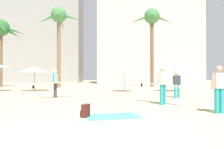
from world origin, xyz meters
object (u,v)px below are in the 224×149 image
(cafe_umbrella_2, at_px, (174,67))
(person_mid_left, at_px, (55,83))
(palm_tree_left, at_px, (152,22))
(person_far_right, at_px, (219,87))
(person_mid_right, at_px, (177,83))
(person_near_right, at_px, (162,84))
(palm_tree_far_left, at_px, (1,31))
(backpack, at_px, (85,111))
(beach_towel, at_px, (112,116))
(cafe_umbrella_0, at_px, (35,70))
(cafe_umbrella_1, at_px, (125,70))
(palm_tree_center, at_px, (59,22))

(cafe_umbrella_2, xyz_separation_m, person_mid_left, (-8.98, -4.82, -1.15))
(palm_tree_left, relative_size, person_far_right, 5.88)
(palm_tree_left, xyz_separation_m, person_mid_right, (-1.45, -13.13, -7.24))
(person_near_right, bearing_deg, cafe_umbrella_2, 123.60)
(palm_tree_far_left, height_order, palm_tree_left, palm_tree_left)
(backpack, distance_m, person_far_right, 4.73)
(palm_tree_left, distance_m, person_mid_right, 15.06)
(palm_tree_far_left, distance_m, person_mid_right, 22.86)
(beach_towel, xyz_separation_m, person_mid_left, (-3.38, 5.77, 0.92))
(cafe_umbrella_0, bearing_deg, cafe_umbrella_1, -5.62)
(cafe_umbrella_2, bearing_deg, backpack, -121.14)
(palm_tree_left, bearing_deg, palm_tree_center, -170.94)
(cafe_umbrella_2, xyz_separation_m, beach_towel, (-5.60, -10.59, -2.07))
(palm_tree_left, bearing_deg, person_mid_right, -96.32)
(palm_tree_far_left, xyz_separation_m, backpack, (12.65, -18.93, -6.75))
(backpack, distance_m, person_mid_right, 7.44)
(cafe_umbrella_1, bearing_deg, palm_tree_far_left, 150.55)
(palm_tree_left, height_order, cafe_umbrella_2, palm_tree_left)
(palm_tree_far_left, relative_size, person_near_right, 3.46)
(person_far_right, bearing_deg, palm_tree_center, -163.14)
(person_far_right, bearing_deg, person_mid_left, -140.11)
(cafe_umbrella_2, distance_m, beach_towel, 12.16)
(palm_tree_far_left, xyz_separation_m, person_far_right, (17.28, -18.36, -6.03))
(palm_tree_left, relative_size, person_mid_right, 6.11)
(cafe_umbrella_0, bearing_deg, person_mid_left, -59.66)
(palm_tree_left, bearing_deg, backpack, -108.73)
(cafe_umbrella_2, distance_m, person_far_right, 10.36)
(person_mid_left, bearing_deg, backpack, -93.01)
(person_mid_left, bearing_deg, person_near_right, -53.94)
(palm_tree_far_left, height_order, palm_tree_center, palm_tree_center)
(person_mid_left, bearing_deg, palm_tree_left, 29.18)
(cafe_umbrella_0, xyz_separation_m, beach_towel, (6.57, -11.23, -1.89))
(palm_tree_left, bearing_deg, person_mid_left, -124.64)
(person_near_right, xyz_separation_m, person_far_right, (1.38, -2.28, -0.02))
(cafe_umbrella_2, relative_size, person_far_right, 1.45)
(backpack, bearing_deg, person_far_right, -153.12)
(cafe_umbrella_1, bearing_deg, person_near_right, -82.03)
(palm_tree_center, relative_size, backpack, 22.28)
(person_far_right, bearing_deg, backpack, -96.55)
(palm_tree_center, relative_size, person_far_right, 5.55)
(beach_towel, bearing_deg, cafe_umbrella_2, 62.14)
(palm_tree_left, distance_m, beach_towel, 21.01)
(cafe_umbrella_1, height_order, backpack, cafe_umbrella_1)
(backpack, relative_size, person_mid_left, 0.15)
(palm_tree_left, relative_size, person_near_right, 4.07)
(palm_tree_far_left, bearing_deg, person_mid_left, -52.17)
(person_near_right, xyz_separation_m, person_mid_left, (-5.77, 3.04, -0.01))
(cafe_umbrella_0, relative_size, cafe_umbrella_1, 1.25)
(palm_tree_center, relative_size, person_mid_left, 3.39)
(cafe_umbrella_2, bearing_deg, person_mid_right, -107.10)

